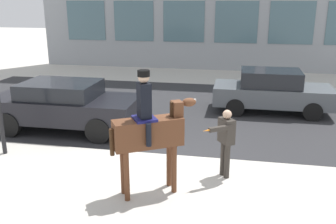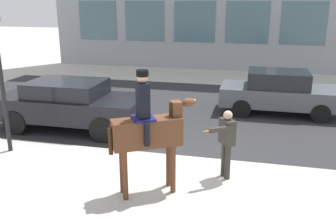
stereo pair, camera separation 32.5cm
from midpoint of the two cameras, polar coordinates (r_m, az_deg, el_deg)
ground_plane at (r=9.39m, az=0.40°, el=-7.62°), size 80.00×80.00×0.00m
road_surface at (r=13.78m, az=4.86°, el=0.43°), size 19.72×8.50×0.01m
mounted_horse_lead at (r=7.49m, az=-1.76°, el=-2.70°), size 1.65×1.16×2.60m
pedestrian_bystander at (r=8.39m, az=10.00°, el=-4.10°), size 0.70×0.80×1.58m
street_car_near_lane at (r=11.85m, az=-13.93°, el=1.27°), size 4.46×1.95×1.50m
street_car_far_lane at (r=13.67m, az=17.27°, el=2.93°), size 4.08×1.78×1.51m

